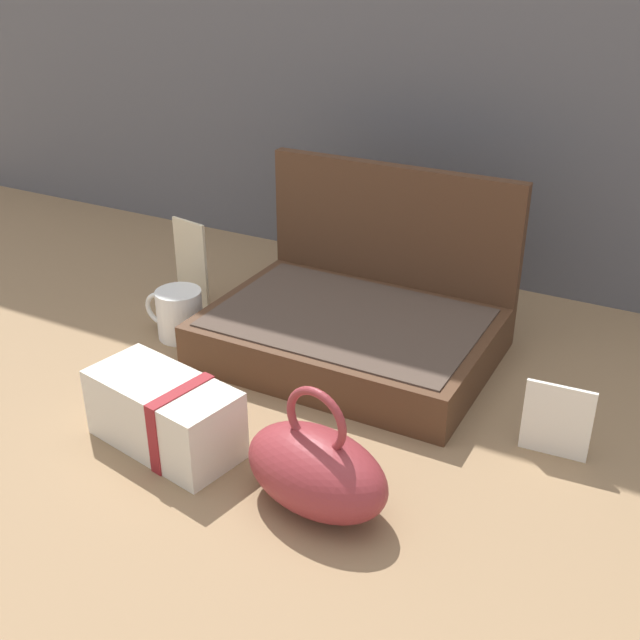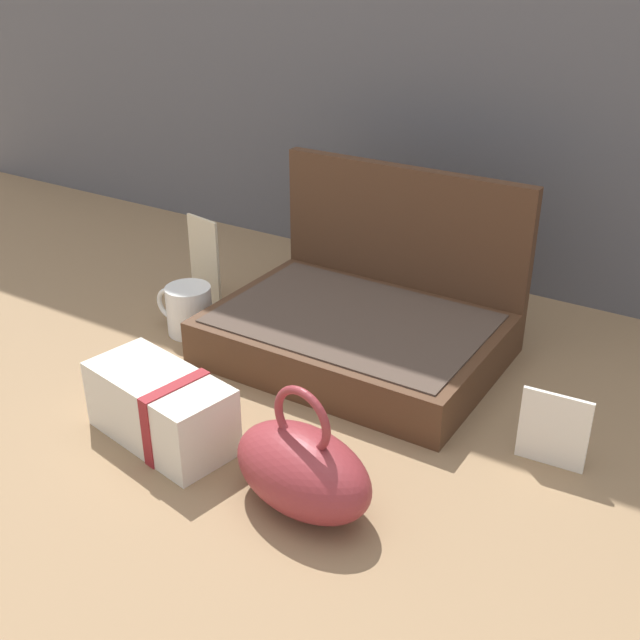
{
  "view_description": "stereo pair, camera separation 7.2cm",
  "coord_description": "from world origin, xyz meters",
  "px_view_note": "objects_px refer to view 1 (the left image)",
  "views": [
    {
      "loc": [
        0.48,
        -0.95,
        0.68
      ],
      "look_at": [
        -0.02,
        -0.02,
        0.14
      ],
      "focal_mm": 43.62,
      "sensor_mm": 36.0,
      "label": 1
    },
    {
      "loc": [
        0.55,
        -0.92,
        0.68
      ],
      "look_at": [
        -0.02,
        -0.02,
        0.14
      ],
      "focal_mm": 43.62,
      "sensor_mm": 36.0,
      "label": 2
    }
  ],
  "objects_px": {
    "open_suitcase": "(357,318)",
    "info_card_left": "(557,421)",
    "teal_pouch_handbag": "(316,470)",
    "cream_toiletry_bag": "(166,415)",
    "poster_card_right": "(191,265)",
    "coffee_mug": "(179,314)"
  },
  "relations": [
    {
      "from": "open_suitcase",
      "to": "teal_pouch_handbag",
      "type": "relative_size",
      "value": 2.13
    },
    {
      "from": "open_suitcase",
      "to": "info_card_left",
      "type": "distance_m",
      "value": 0.41
    },
    {
      "from": "open_suitcase",
      "to": "poster_card_right",
      "type": "distance_m",
      "value": 0.37
    },
    {
      "from": "teal_pouch_handbag",
      "to": "coffee_mug",
      "type": "distance_m",
      "value": 0.54
    },
    {
      "from": "open_suitcase",
      "to": "coffee_mug",
      "type": "height_order",
      "value": "open_suitcase"
    },
    {
      "from": "open_suitcase",
      "to": "info_card_left",
      "type": "relative_size",
      "value": 4.24
    },
    {
      "from": "coffee_mug",
      "to": "poster_card_right",
      "type": "relative_size",
      "value": 0.67
    },
    {
      "from": "teal_pouch_handbag",
      "to": "open_suitcase",
      "type": "bearing_deg",
      "value": 108.69
    },
    {
      "from": "teal_pouch_handbag",
      "to": "cream_toiletry_bag",
      "type": "xyz_separation_m",
      "value": [
        -0.25,
        0.01,
        -0.0
      ]
    },
    {
      "from": "cream_toiletry_bag",
      "to": "poster_card_right",
      "type": "height_order",
      "value": "poster_card_right"
    },
    {
      "from": "cream_toiletry_bag",
      "to": "info_card_left",
      "type": "height_order",
      "value": "info_card_left"
    },
    {
      "from": "cream_toiletry_bag",
      "to": "poster_card_right",
      "type": "distance_m",
      "value": 0.47
    },
    {
      "from": "coffee_mug",
      "to": "poster_card_right",
      "type": "xyz_separation_m",
      "value": [
        -0.05,
        0.12,
        0.04
      ]
    },
    {
      "from": "info_card_left",
      "to": "open_suitcase",
      "type": "bearing_deg",
      "value": 155.47
    },
    {
      "from": "teal_pouch_handbag",
      "to": "info_card_left",
      "type": "xyz_separation_m",
      "value": [
        0.25,
        0.26,
        -0.0
      ]
    },
    {
      "from": "open_suitcase",
      "to": "info_card_left",
      "type": "height_order",
      "value": "open_suitcase"
    },
    {
      "from": "poster_card_right",
      "to": "cream_toiletry_bag",
      "type": "bearing_deg",
      "value": -47.45
    },
    {
      "from": "open_suitcase",
      "to": "coffee_mug",
      "type": "distance_m",
      "value": 0.33
    },
    {
      "from": "open_suitcase",
      "to": "info_card_left",
      "type": "xyz_separation_m",
      "value": [
        0.38,
        -0.15,
        -0.01
      ]
    },
    {
      "from": "teal_pouch_handbag",
      "to": "cream_toiletry_bag",
      "type": "relative_size",
      "value": 0.92
    },
    {
      "from": "coffee_mug",
      "to": "poster_card_right",
      "type": "bearing_deg",
      "value": 114.88
    },
    {
      "from": "coffee_mug",
      "to": "info_card_left",
      "type": "distance_m",
      "value": 0.7
    }
  ]
}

